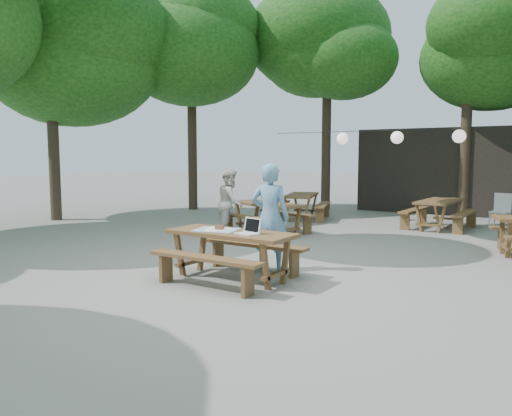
{
  "coord_description": "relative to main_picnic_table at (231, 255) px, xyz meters",
  "views": [
    {
      "loc": [
        4.09,
        -7.6,
        1.91
      ],
      "look_at": [
        -0.36,
        -0.8,
        1.05
      ],
      "focal_mm": 35.0,
      "sensor_mm": 36.0,
      "label": 1
    }
  ],
  "objects": [
    {
      "name": "ground",
      "position": [
        0.36,
        1.5,
        -0.39
      ],
      "size": [
        80.0,
        80.0,
        0.0
      ],
      "primitive_type": "plane",
      "color": "slate",
      "rests_on": "ground"
    },
    {
      "name": "pavilion",
      "position": [
        0.86,
        12.0,
        1.01
      ],
      "size": [
        6.0,
        3.0,
        2.8
      ],
      "primitive_type": "cube",
      "color": "black",
      "rests_on": "ground"
    },
    {
      "name": "main_picnic_table",
      "position": [
        0.0,
        0.0,
        0.0
      ],
      "size": [
        2.0,
        1.58,
        0.75
      ],
      "color": "brown",
      "rests_on": "ground"
    },
    {
      "name": "picnic_table_nw",
      "position": [
        -1.99,
        4.24,
        0.0
      ],
      "size": [
        2.31,
        2.11,
        0.75
      ],
      "rotation": [
        0.0,
        0.0,
        -0.33
      ],
      "color": "brown",
      "rests_on": "ground"
    },
    {
      "name": "picnic_table_far_w",
      "position": [
        -2.59,
        7.15,
        0.0
      ],
      "size": [
        2.12,
        2.31,
        0.75
      ],
      "rotation": [
        0.0,
        0.0,
        1.91
      ],
      "color": "brown",
      "rests_on": "ground"
    },
    {
      "name": "picnic_table_far_e",
      "position": [
        1.36,
        7.38,
        0.0
      ],
      "size": [
        1.63,
        2.02,
        0.75
      ],
      "rotation": [
        0.0,
        0.0,
        1.54
      ],
      "color": "brown",
      "rests_on": "ground"
    },
    {
      "name": "woman",
      "position": [
        0.14,
        0.91,
        0.5
      ],
      "size": [
        0.73,
        0.57,
        1.78
      ],
      "primitive_type": "imported",
      "rotation": [
        0.0,
        0.0,
        3.38
      ],
      "color": "#6C9FC6",
      "rests_on": "ground"
    },
    {
      "name": "second_person",
      "position": [
        -2.57,
        3.51,
        0.41
      ],
      "size": [
        0.88,
        0.96,
        1.59
      ],
      "primitive_type": "imported",
      "rotation": [
        0.0,
        0.0,
        2.03
      ],
      "color": "silver",
      "rests_on": "ground"
    },
    {
      "name": "plastic_chair",
      "position": [
        2.67,
        8.57,
        -0.13
      ],
      "size": [
        0.51,
        0.51,
        0.9
      ],
      "rotation": [
        0.0,
        0.0,
        -0.18
      ],
      "color": "silver",
      "rests_on": "ground"
    },
    {
      "name": "laptop",
      "position": [
        0.38,
        -0.05,
        0.42
      ],
      "size": [
        0.38,
        0.32,
        0.24
      ],
      "rotation": [
        0.0,
        0.0,
        -0.21
      ],
      "color": "white",
      "rests_on": "main_picnic_table"
    },
    {
      "name": "tabletop_clutter",
      "position": [
        -0.27,
        0.01,
        0.37
      ],
      "size": [
        0.77,
        0.7,
        0.08
      ],
      "color": "#3763BE",
      "rests_on": "main_picnic_table"
    },
    {
      "name": "paper_lanterns",
      "position": [
        0.18,
        7.5,
        2.02
      ],
      "size": [
        9.0,
        0.34,
        0.38
      ],
      "color": "black",
      "rests_on": "ground"
    }
  ]
}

